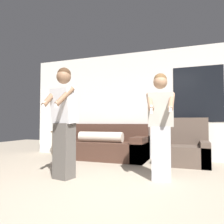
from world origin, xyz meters
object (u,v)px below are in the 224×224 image
at_px(side_table, 61,135).
at_px(person_left, 64,120).
at_px(couch, 103,146).
at_px(armchair, 185,150).
at_px(person_right, 161,125).

height_order(side_table, person_left, person_left).
distance_m(couch, person_left, 2.07).
bearing_deg(person_left, couch, 93.94).
distance_m(side_table, person_left, 2.69).
bearing_deg(side_table, person_left, -55.84).
bearing_deg(person_left, side_table, 124.16).
bearing_deg(couch, armchair, -1.56).
distance_m(armchair, person_left, 2.69).
distance_m(couch, side_table, 1.40).
bearing_deg(side_table, armchair, -5.02).
bearing_deg(person_right, side_table, 149.50).
height_order(person_left, person_right, person_left).
bearing_deg(armchair, person_left, -132.94).
xyz_separation_m(couch, side_table, (-1.36, 0.24, 0.23)).
height_order(armchair, person_left, person_left).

